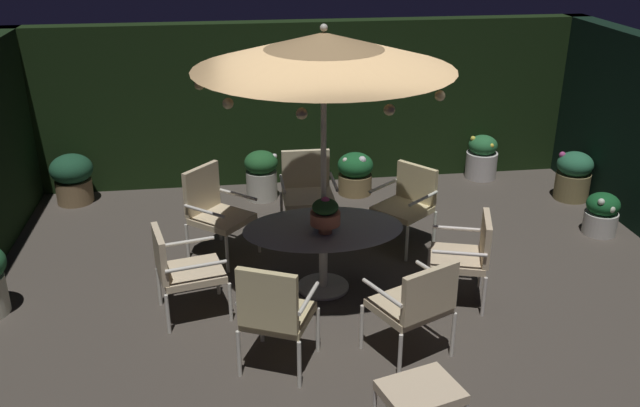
% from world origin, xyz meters
% --- Properties ---
extents(ground_plane, '(8.09, 6.49, 0.02)m').
position_xyz_m(ground_plane, '(0.00, 0.00, -0.01)').
color(ground_plane, '#453E36').
extents(hedge_backdrop_rear, '(8.09, 0.30, 2.28)m').
position_xyz_m(hedge_backdrop_rear, '(0.00, 3.10, 1.14)').
color(hedge_backdrop_rear, black).
rests_on(hedge_backdrop_rear, ground_plane).
extents(patio_dining_table, '(1.64, 1.09, 0.71)m').
position_xyz_m(patio_dining_table, '(-0.24, -0.13, 0.58)').
color(patio_dining_table, silver).
rests_on(patio_dining_table, ground_plane).
extents(patio_umbrella, '(2.45, 2.45, 2.72)m').
position_xyz_m(patio_umbrella, '(-0.24, -0.13, 2.48)').
color(patio_umbrella, silver).
rests_on(patio_umbrella, ground_plane).
extents(centerpiece_planter, '(0.30, 0.30, 0.38)m').
position_xyz_m(centerpiece_planter, '(-0.24, -0.26, 0.92)').
color(centerpiece_planter, '#AB684B').
rests_on(centerpiece_planter, patio_dining_table).
extents(patio_chair_north, '(0.66, 0.64, 0.97)m').
position_xyz_m(patio_chair_north, '(-0.22, 1.34, 0.56)').
color(patio_chair_north, silver).
rests_on(patio_chair_north, ground_plane).
extents(patio_chair_northeast, '(0.85, 0.85, 1.03)m').
position_xyz_m(patio_chair_northeast, '(-1.35, 0.83, 0.58)').
color(patio_chair_northeast, silver).
rests_on(patio_chair_northeast, ground_plane).
extents(patio_chair_east, '(0.73, 0.69, 0.92)m').
position_xyz_m(patio_chair_east, '(-1.65, -0.45, 0.53)').
color(patio_chair_east, silver).
rests_on(patio_chair_east, ground_plane).
extents(patio_chair_southeast, '(0.74, 0.74, 1.05)m').
position_xyz_m(patio_chair_southeast, '(-0.84, -1.45, 0.60)').
color(patio_chair_southeast, silver).
rests_on(patio_chair_southeast, ground_plane).
extents(patio_chair_south, '(0.81, 0.78, 0.96)m').
position_xyz_m(patio_chair_south, '(0.38, -1.44, 0.57)').
color(patio_chair_south, silver).
rests_on(patio_chair_south, ground_plane).
extents(patio_chair_southwest, '(0.71, 0.73, 0.92)m').
position_xyz_m(patio_chair_southwest, '(1.15, -0.55, 0.54)').
color(patio_chair_southwest, silver).
rests_on(patio_chair_southwest, ground_plane).
extents(patio_chair_west, '(0.82, 0.82, 0.94)m').
position_xyz_m(patio_chair_west, '(0.89, 0.79, 0.55)').
color(patio_chair_west, silver).
rests_on(patio_chair_west, ground_plane).
extents(ottoman_footrest, '(0.67, 0.59, 0.40)m').
position_xyz_m(ottoman_footrest, '(0.18, -2.34, 0.35)').
color(ottoman_footrest, silver).
rests_on(ottoman_footrest, ground_plane).
extents(potted_plant_back_left, '(0.56, 0.56, 0.67)m').
position_xyz_m(potted_plant_back_left, '(-3.25, 2.62, 0.36)').
color(potted_plant_back_left, olive).
rests_on(potted_plant_back_left, ground_plane).
extents(potted_plant_back_center, '(0.40, 0.41, 0.52)m').
position_xyz_m(potted_plant_back_center, '(3.31, 0.72, 0.27)').
color(potted_plant_back_center, beige).
rests_on(potted_plant_back_center, ground_plane).
extents(potted_plant_right_far, '(0.48, 0.48, 0.67)m').
position_xyz_m(potted_plant_right_far, '(3.49, 1.80, 0.34)').
color(potted_plant_right_far, olive).
rests_on(potted_plant_right_far, ground_plane).
extents(potted_plant_front_corner, '(0.46, 0.46, 0.65)m').
position_xyz_m(potted_plant_front_corner, '(2.54, 2.75, 0.32)').
color(potted_plant_front_corner, beige).
rests_on(potted_plant_front_corner, ground_plane).
extents(potted_plant_right_near, '(0.50, 0.50, 0.59)m').
position_xyz_m(potted_plant_right_near, '(0.58, 2.41, 0.30)').
color(potted_plant_right_near, olive).
rests_on(potted_plant_right_near, ground_plane).
extents(potted_plant_left_near, '(0.45, 0.45, 0.68)m').
position_xyz_m(potted_plant_left_near, '(-0.72, 2.40, 0.36)').
color(potted_plant_left_near, beige).
rests_on(potted_plant_left_near, ground_plane).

